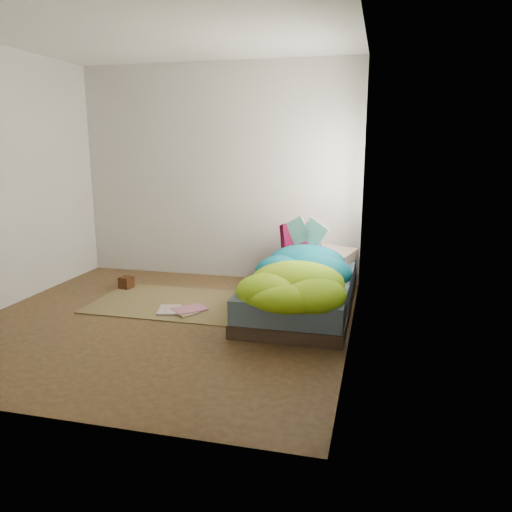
% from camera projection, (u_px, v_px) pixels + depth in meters
% --- Properties ---
extents(ground, '(3.50, 3.50, 0.00)m').
position_uv_depth(ground, '(162.00, 322.00, 4.74)').
color(ground, '#45291A').
rests_on(ground, ground).
extents(room_walls, '(3.54, 3.54, 2.62)m').
position_uv_depth(room_walls, '(156.00, 147.00, 4.38)').
color(room_walls, beige).
rests_on(room_walls, ground).
extents(bed, '(1.00, 2.00, 0.34)m').
position_uv_depth(bed, '(302.00, 292.00, 5.09)').
color(bed, '#38291E').
rests_on(bed, ground).
extents(duvet, '(0.96, 1.84, 0.34)m').
position_uv_depth(duvet, '(299.00, 265.00, 4.81)').
color(duvet, '#075374').
rests_on(duvet, bed).
extents(rug, '(1.60, 1.10, 0.01)m').
position_uv_depth(rug, '(171.00, 302.00, 5.29)').
color(rug, brown).
rests_on(rug, ground).
extents(pillow_floral, '(0.61, 0.51, 0.12)m').
position_uv_depth(pillow_floral, '(332.00, 255.00, 5.77)').
color(pillow_floral, white).
rests_on(pillow_floral, bed).
extents(pillow_magenta, '(0.44, 0.33, 0.43)m').
position_uv_depth(pillow_magenta, '(301.00, 243.00, 5.64)').
color(pillow_magenta, '#470420').
rests_on(pillow_magenta, bed).
extents(open_book, '(0.43, 0.22, 0.26)m').
position_uv_depth(open_book, '(305.00, 223.00, 5.42)').
color(open_book, green).
rests_on(open_book, duvet).
extents(wooden_box, '(0.16, 0.16, 0.13)m').
position_uv_depth(wooden_box, '(126.00, 282.00, 5.79)').
color(wooden_box, '#3A180D').
rests_on(wooden_box, rug).
extents(floor_book_a, '(0.29, 0.34, 0.02)m').
position_uv_depth(floor_book_a, '(158.00, 310.00, 4.99)').
color(floor_book_a, white).
rests_on(floor_book_a, rug).
extents(floor_book_b, '(0.40, 0.40, 0.03)m').
position_uv_depth(floor_book_b, '(185.00, 307.00, 5.09)').
color(floor_book_b, '#CE7694').
rests_on(floor_book_b, rug).
extents(floor_book_c, '(0.34, 0.32, 0.02)m').
position_uv_depth(floor_book_c, '(175.00, 314.00, 4.87)').
color(floor_book_c, tan).
rests_on(floor_book_c, rug).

